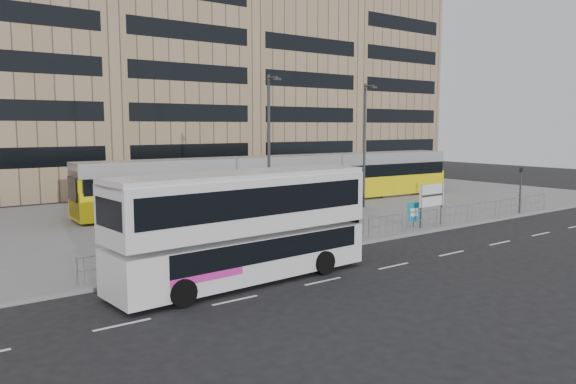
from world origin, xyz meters
TOP-DOWN VIEW (x-y plane):
  - ground at (0.00, 0.00)m, footprint 120.00×120.00m
  - plaza at (0.00, 12.00)m, footprint 64.00×24.00m
  - kerb at (0.00, 0.05)m, footprint 64.00×0.25m
  - building_row at (1.55, 34.27)m, footprint 70.40×18.40m
  - pedestrian_barrier at (2.00, 0.50)m, footprint 32.07×0.07m
  - road_markings at (1.00, -4.00)m, footprint 62.00×0.12m
  - double_decker_bus at (-8.44, -2.17)m, footprint 10.80×3.18m
  - tram at (5.41, 13.38)m, footprint 31.21×4.68m
  - station_sign at (6.43, 0.80)m, footprint 2.16×0.16m
  - ad_panel at (5.45, 1.29)m, footprint 0.73×0.32m
  - pedestrian at (2.39, 5.45)m, footprint 0.46×0.68m
  - traffic_light_west at (-9.69, 1.34)m, footprint 0.17×0.20m
  - traffic_light_east at (15.35, 0.50)m, footprint 0.19×0.22m
  - lamp_post_west at (-0.86, 6.93)m, footprint 0.45×1.04m
  - lamp_post_east at (8.80, 8.76)m, footprint 0.45×1.04m

SIDE VIEW (x-z plane):
  - ground at x=0.00m, z-range 0.00..0.00m
  - road_markings at x=1.00m, z-range 0.00..0.01m
  - kerb at x=0.00m, z-range -0.01..0.16m
  - plaza at x=0.00m, z-range 0.00..0.15m
  - ad_panel at x=5.45m, z-range 0.27..1.69m
  - pedestrian_barrier at x=2.00m, z-range 0.43..1.53m
  - pedestrian at x=2.39m, z-range 0.15..1.97m
  - station_sign at x=6.43m, z-range 0.63..3.11m
  - tram at x=5.41m, z-range 0.16..3.82m
  - traffic_light_west at x=-9.69m, z-range 0.57..3.67m
  - traffic_light_east at x=15.35m, z-range 0.57..3.67m
  - double_decker_bus at x=-8.44m, z-range 0.17..4.44m
  - lamp_post_west at x=-0.86m, z-range 0.53..9.35m
  - lamp_post_east at x=8.80m, z-range 0.53..9.38m
  - building_row at x=1.55m, z-range -2.69..28.51m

